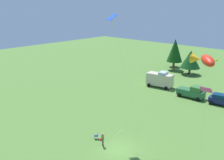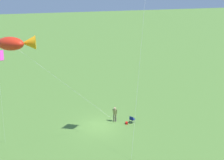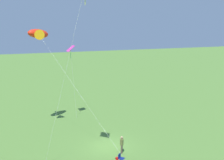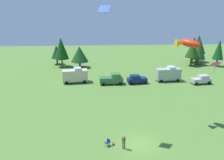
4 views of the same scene
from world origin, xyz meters
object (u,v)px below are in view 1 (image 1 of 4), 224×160
Objects in this scene: kite_large_fish at (205,60)px; backpack_on_grass at (101,139)px; truck_green_flatbed at (192,92)px; car_navy_hatch at (221,100)px; folding_chair at (97,135)px; person_kite_flyer at (103,138)px; kite_diamond_blue at (113,20)px; kite_diamond_rainbow at (206,92)px; van_camper_beige at (160,79)px.

backpack_on_grass is at bearing -149.95° from kite_large_fish.
car_navy_hatch is (5.39, 0.08, -0.15)m from truck_green_flatbed.
truck_green_flatbed reaches higher than folding_chair.
person_kite_flyer is 15.07m from kite_large_fish.
truck_green_flatbed is 21.46m from kite_large_fish.
kite_diamond_rainbow is at bearing -4.70° from kite_diamond_blue.
van_camper_beige is 0.36× the size of kite_diamond_blue.
kite_diamond_blue reaches higher than kite_large_fish.
kite_diamond_rainbow is at bearing 144.92° from folding_chair.
folding_chair is at bearing -87.96° from kite_diamond_blue.
truck_green_flatbed reaches higher than car_navy_hatch.
kite_diamond_blue is (-7.48, -19.74, 14.06)m from car_navy_hatch.
kite_diamond_blue is (-12.95, 1.07, 6.08)m from kite_diamond_rainbow.
backpack_on_grass is 22.77m from truck_green_flatbed.
truck_green_flatbed is at bearing 83.93° from kite_diamond_blue.
folding_chair is 16.26m from kite_large_fish.
person_kite_flyer is at bearing -63.93° from kite_diamond_blue.
person_kite_flyer is 0.18× the size of kite_diamond_rainbow.
kite_large_fish is (3.41, -16.91, 10.14)m from car_navy_hatch.
car_navy_hatch is at bearing -2.23° from truck_green_flatbed.
kite_diamond_rainbow reaches higher than truck_green_flatbed.
folding_chair is 14.86m from kite_diamond_blue.
person_kite_flyer is 0.31× the size of van_camper_beige.
car_navy_hatch is 0.28× the size of kite_diamond_blue.
van_camper_beige is (-6.08, 24.50, 1.16)m from folding_chair.
truck_green_flatbed is at bearing 117.61° from kite_large_fish.
backpack_on_grass is (-1.17, 0.83, -0.91)m from person_kite_flyer.
car_navy_hatch is 25.36m from kite_diamond_blue.
kite_large_fish is 1.24× the size of kite_diamond_rainbow.
folding_chair is 0.74m from backpack_on_grass.
van_camper_beige is at bearing -14.47° from car_navy_hatch.
kite_diamond_rainbow is (11.05, 2.82, 7.91)m from person_kite_flyer.
person_kite_flyer is 2.12× the size of folding_chair.
backpack_on_grass is 0.03× the size of kite_diamond_rainbow.
kite_diamond_blue is at bearing -165.48° from kite_large_fish.
kite_large_fish reaches higher than truck_green_flatbed.
truck_green_flatbed is at bearing -6.76° from car_navy_hatch.
van_camper_beige is at bearing 132.31° from kite_large_fish.
folding_chair is at bearing -170.72° from kite_diamond_rainbow.
backpack_on_grass is at bearing -82.89° from van_camper_beige.
car_navy_hatch is at bearing 101.41° from kite_large_fish.
kite_diamond_blue is (-0.11, 3.16, 14.52)m from folding_chair.
kite_large_fish is (8.80, -16.83, 9.99)m from truck_green_flatbed.
truck_green_flatbed is 24.67m from kite_diamond_rainbow.
truck_green_flatbed is 0.54× the size of kite_diamond_rainbow.
truck_green_flatbed is at bearing 117.67° from kite_diamond_rainbow.
kite_diamond_blue reaches higher than folding_chair.
kite_large_fish reaches higher than van_camper_beige.
truck_green_flatbed is (0.19, 23.54, 0.08)m from person_kite_flyer.
kite_diamond_rainbow reaches higher than backpack_on_grass.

